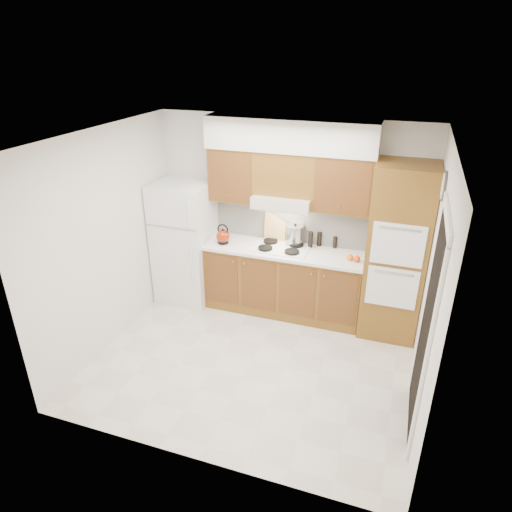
{
  "coord_description": "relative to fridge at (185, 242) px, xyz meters",
  "views": [
    {
      "loc": [
        1.44,
        -4.11,
        3.43
      ],
      "look_at": [
        -0.12,
        0.45,
        1.15
      ],
      "focal_mm": 32.0,
      "sensor_mm": 36.0,
      "label": 1
    }
  ],
  "objects": [
    {
      "name": "floor",
      "position": [
        1.41,
        -1.14,
        -0.86
      ],
      "size": [
        3.6,
        3.6,
        0.0
      ],
      "primitive_type": "plane",
      "color": "beige",
      "rests_on": "ground"
    },
    {
      "name": "ceiling",
      "position": [
        1.41,
        -1.14,
        1.74
      ],
      "size": [
        3.6,
        3.6,
        0.0
      ],
      "primitive_type": "plane",
      "color": "white",
      "rests_on": "wall_back"
    },
    {
      "name": "wall_back",
      "position": [
        1.41,
        0.36,
        0.44
      ],
      "size": [
        3.6,
        0.02,
        2.6
      ],
      "primitive_type": "cube",
      "color": "white",
      "rests_on": "floor"
    },
    {
      "name": "wall_left",
      "position": [
        -0.4,
        -1.14,
        0.44
      ],
      "size": [
        0.02,
        3.0,
        2.6
      ],
      "primitive_type": "cube",
      "color": "white",
      "rests_on": "floor"
    },
    {
      "name": "wall_right",
      "position": [
        3.21,
        -1.14,
        0.44
      ],
      "size": [
        0.02,
        3.0,
        2.6
      ],
      "primitive_type": "cube",
      "color": "white",
      "rests_on": "floor"
    },
    {
      "name": "fridge",
      "position": [
        0.0,
        0.0,
        0.0
      ],
      "size": [
        0.75,
        0.72,
        1.72
      ],
      "primitive_type": "cube",
      "color": "white",
      "rests_on": "floor"
    },
    {
      "name": "base_cabinets",
      "position": [
        1.43,
        0.06,
        -0.41
      ],
      "size": [
        2.11,
        0.6,
        0.9
      ],
      "primitive_type": "cube",
      "color": "brown",
      "rests_on": "floor"
    },
    {
      "name": "countertop",
      "position": [
        1.43,
        0.05,
        0.06
      ],
      "size": [
        2.13,
        0.62,
        0.04
      ],
      "primitive_type": "cube",
      "color": "white",
      "rests_on": "base_cabinets"
    },
    {
      "name": "backsplash",
      "position": [
        1.43,
        0.34,
        0.36
      ],
      "size": [
        2.11,
        0.03,
        0.56
      ],
      "primitive_type": "cube",
      "color": "white",
      "rests_on": "countertop"
    },
    {
      "name": "oven_cabinet",
      "position": [
        2.85,
        0.03,
        0.24
      ],
      "size": [
        0.7,
        0.65,
        2.2
      ],
      "primitive_type": "cube",
      "color": "brown",
      "rests_on": "floor"
    },
    {
      "name": "upper_cab_left",
      "position": [
        0.69,
        0.19,
        0.99
      ],
      "size": [
        0.63,
        0.33,
        0.7
      ],
      "primitive_type": "cube",
      "color": "brown",
      "rests_on": "wall_back"
    },
    {
      "name": "upper_cab_right",
      "position": [
        2.12,
        0.19,
        0.99
      ],
      "size": [
        0.73,
        0.33,
        0.7
      ],
      "primitive_type": "cube",
      "color": "brown",
      "rests_on": "wall_back"
    },
    {
      "name": "range_hood",
      "position": [
        1.38,
        0.13,
        0.71
      ],
      "size": [
        0.75,
        0.45,
        0.15
      ],
      "primitive_type": "cube",
      "color": "silver",
      "rests_on": "wall_back"
    },
    {
      "name": "upper_cab_over_hood",
      "position": [
        1.38,
        0.19,
        1.06
      ],
      "size": [
        0.75,
        0.33,
        0.55
      ],
      "primitive_type": "cube",
      "color": "brown",
      "rests_on": "range_hood"
    },
    {
      "name": "soffit",
      "position": [
        1.43,
        0.18,
        1.54
      ],
      "size": [
        2.13,
        0.36,
        0.4
      ],
      "primitive_type": "cube",
      "color": "silver",
      "rests_on": "wall_back"
    },
    {
      "name": "cooktop",
      "position": [
        1.38,
        0.07,
        0.09
      ],
      "size": [
        0.74,
        0.5,
        0.01
      ],
      "primitive_type": "cube",
      "color": "white",
      "rests_on": "countertop"
    },
    {
      "name": "doorway",
      "position": [
        3.19,
        -1.49,
        0.19
      ],
      "size": [
        0.02,
        0.9,
        2.1
      ],
      "primitive_type": "cube",
      "color": "black",
      "rests_on": "floor"
    },
    {
      "name": "wall_clock",
      "position": [
        3.19,
        -0.59,
        1.29
      ],
      "size": [
        0.02,
        0.3,
        0.3
      ],
      "primitive_type": "cylinder",
      "rotation": [
        0.0,
        1.57,
        0.0
      ],
      "color": "#3F3833",
      "rests_on": "wall_right"
    },
    {
      "name": "kettle",
      "position": [
        0.59,
        -0.03,
        0.18
      ],
      "size": [
        0.18,
        0.18,
        0.18
      ],
      "primitive_type": "sphere",
      "rotation": [
        0.0,
        0.0,
        0.0
      ],
      "color": "maroon",
      "rests_on": "countertop"
    },
    {
      "name": "cutting_board",
      "position": [
        1.23,
        0.31,
        0.28
      ],
      "size": [
        0.31,
        0.13,
        0.39
      ],
      "primitive_type": "cube",
      "rotation": [
        -0.21,
        0.0,
        0.12
      ],
      "color": "tan",
      "rests_on": "countertop"
    },
    {
      "name": "stock_pot",
      "position": [
        1.52,
        0.24,
        0.23
      ],
      "size": [
        0.28,
        0.28,
        0.23
      ],
      "primitive_type": "cylinder",
      "rotation": [
        0.0,
        0.0,
        0.31
      ],
      "color": "#ACACB0",
      "rests_on": "cooktop"
    },
    {
      "name": "condiment_a",
      "position": [
        1.74,
        0.23,
        0.19
      ],
      "size": [
        0.07,
        0.07,
        0.22
      ],
      "primitive_type": "cylinder",
      "rotation": [
        0.0,
        0.0,
        0.15
      ],
      "color": "black",
      "rests_on": "countertop"
    },
    {
      "name": "condiment_b",
      "position": [
        1.84,
        0.31,
        0.18
      ],
      "size": [
        0.07,
        0.07,
        0.19
      ],
      "primitive_type": "cylinder",
      "rotation": [
        0.0,
        0.0,
        0.17
      ],
      "color": "black",
      "rests_on": "countertop"
    },
    {
      "name": "condiment_c",
      "position": [
        2.05,
        0.31,
        0.16
      ],
      "size": [
        0.07,
        0.07,
        0.15
      ],
      "primitive_type": "cylinder",
      "rotation": [
        0.0,
        0.0,
        0.25
      ],
      "color": "black",
      "rests_on": "countertop"
    },
    {
      "name": "orange_near",
      "position": [
        2.39,
        -0.03,
        0.12
      ],
      "size": [
        0.1,
        0.1,
        0.08
      ],
      "primitive_type": "sphere",
      "rotation": [
        0.0,
        0.0,
        0.25
      ],
      "color": "#E44D0C",
      "rests_on": "countertop"
    },
    {
      "name": "orange_far",
      "position": [
        2.3,
        -0.01,
        0.12
      ],
      "size": [
        0.09,
        0.09,
        0.08
      ],
      "primitive_type": "sphere",
      "rotation": [
        0.0,
        0.0,
        -0.08
      ],
      "color": "orange",
      "rests_on": "countertop"
    }
  ]
}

